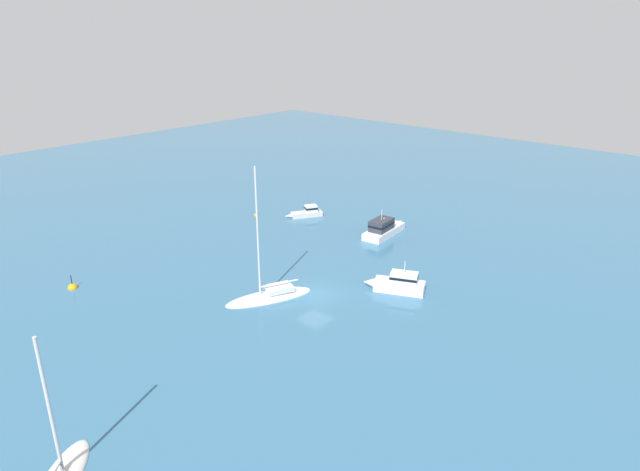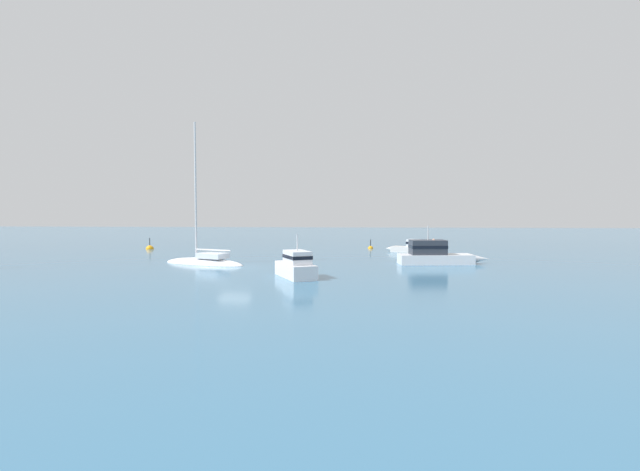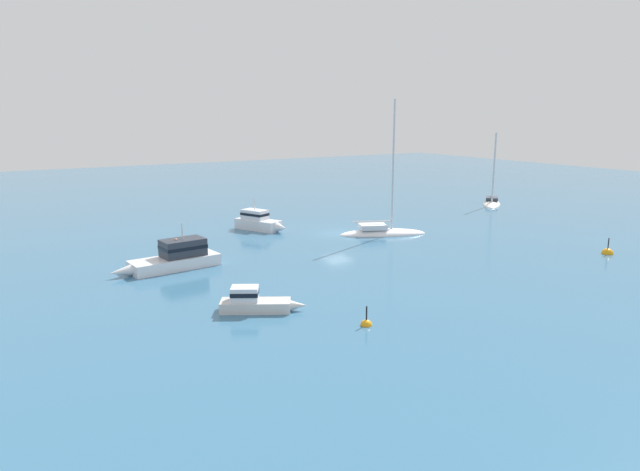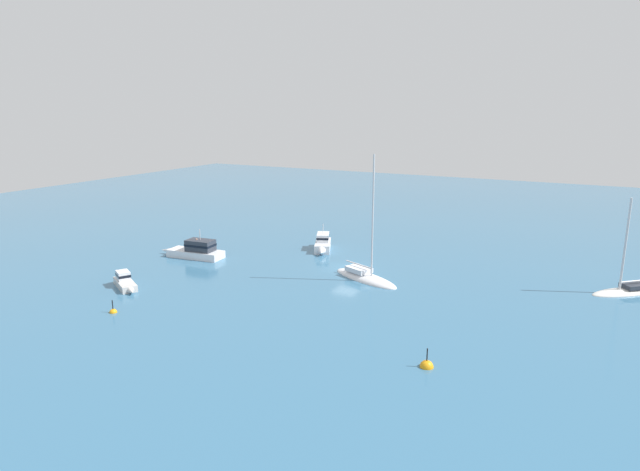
% 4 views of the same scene
% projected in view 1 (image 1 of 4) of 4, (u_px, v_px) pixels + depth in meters
% --- Properties ---
extents(ground_plane, '(160.00, 160.00, 0.00)m').
position_uv_depth(ground_plane, '(315.00, 294.00, 49.12)').
color(ground_plane, teal).
extents(powerboat, '(4.57, 3.20, 1.40)m').
position_uv_depth(powerboat, '(307.00, 212.00, 68.82)').
color(powerboat, silver).
rests_on(powerboat, ground).
extents(cabin_cruiser, '(3.48, 5.59, 2.99)m').
position_uv_depth(cabin_cruiser, '(398.00, 283.00, 49.44)').
color(cabin_cruiser, white).
rests_on(cabin_cruiser, ground).
extents(launch, '(7.75, 2.85, 3.21)m').
position_uv_depth(launch, '(384.00, 228.00, 62.67)').
color(launch, white).
rests_on(launch, ground).
extents(sloop, '(8.13, 5.22, 12.42)m').
position_uv_depth(sloop, '(270.00, 296.00, 48.42)').
color(sloop, white).
rests_on(sloop, ground).
extents(channel_buoy, '(0.88, 0.88, 1.70)m').
position_uv_depth(channel_buoy, '(73.00, 288.00, 50.27)').
color(channel_buoy, orange).
rests_on(channel_buoy, ground).
extents(mooring_buoy, '(0.61, 0.61, 1.33)m').
position_uv_depth(mooring_buoy, '(257.00, 215.00, 69.28)').
color(mooring_buoy, orange).
rests_on(mooring_buoy, ground).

